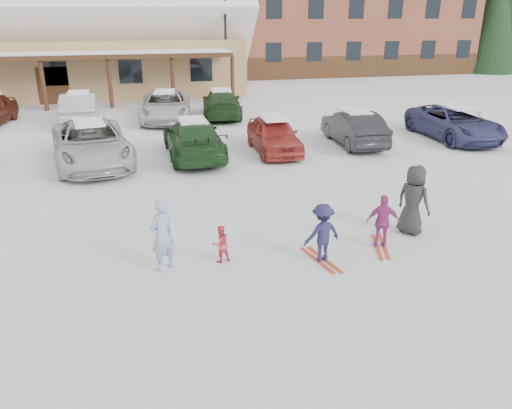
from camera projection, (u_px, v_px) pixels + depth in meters
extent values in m
plane|color=white|center=(253.00, 263.00, 11.15)|extent=(160.00, 160.00, 0.00)
cube|color=tan|center=(31.00, 66.00, 33.93)|extent=(28.00, 10.00, 3.60)
cube|color=#422814|center=(8.00, 57.00, 27.91)|extent=(25.20, 2.60, 0.25)
cube|color=white|center=(21.00, 7.00, 32.59)|extent=(29.12, 9.69, 9.69)
cube|color=brown|center=(326.00, 4.00, 46.95)|extent=(24.00, 14.00, 12.00)
cube|color=brown|center=(160.00, 21.00, 44.11)|extent=(7.00, 12.60, 9.00)
cube|color=#422814|center=(352.00, 67.00, 42.48)|extent=(24.00, 0.10, 1.80)
cylinder|color=black|center=(226.00, 46.00, 32.22)|extent=(0.16, 0.16, 6.40)
cylinder|color=black|center=(487.00, 65.00, 46.49)|extent=(0.60, 0.60, 1.32)
cone|color=black|center=(498.00, 0.00, 44.47)|extent=(4.84, 4.84, 9.90)
cylinder|color=black|center=(213.00, 60.00, 52.18)|extent=(0.60, 0.60, 1.08)
cone|color=black|center=(211.00, 13.00, 50.52)|extent=(3.96, 3.96, 8.10)
cylinder|color=black|center=(440.00, 53.00, 60.05)|extent=(0.60, 0.60, 1.38)
cone|color=black|center=(447.00, 0.00, 57.94)|extent=(5.06, 5.06, 10.35)
imported|color=#8DA2C2|center=(162.00, 235.00, 10.59)|extent=(0.71, 0.66, 1.64)
imported|color=#D13948|center=(221.00, 244.00, 11.08)|extent=(0.49, 0.43, 0.86)
imported|color=#1D1C3F|center=(322.00, 233.00, 11.02)|extent=(0.96, 0.67, 1.36)
cube|color=red|center=(321.00, 260.00, 11.26)|extent=(0.48, 1.41, 0.03)
imported|color=#A83478|center=(383.00, 222.00, 11.68)|extent=(0.83, 0.54, 1.31)
cube|color=red|center=(380.00, 246.00, 11.92)|extent=(0.63, 1.39, 0.03)
imported|color=#262628|center=(413.00, 200.00, 12.37)|extent=(0.91, 1.03, 1.78)
imported|color=#B9B9B9|center=(91.00, 143.00, 18.17)|extent=(3.39, 5.92, 1.56)
imported|color=#1B3F1B|center=(193.00, 139.00, 19.01)|extent=(2.11, 5.01, 1.44)
imported|color=#AA332C|center=(274.00, 135.00, 19.79)|extent=(1.77, 4.15, 1.40)
imported|color=black|center=(354.00, 128.00, 20.92)|extent=(1.67, 4.37, 1.42)
imported|color=navy|center=(454.00, 123.00, 21.86)|extent=(2.41, 5.15, 1.43)
imported|color=#AFAEB3|center=(80.00, 108.00, 24.78)|extent=(1.79, 4.76, 1.55)
imported|color=silver|center=(165.00, 106.00, 25.59)|extent=(3.04, 5.59, 1.49)
imported|color=#1D3C1A|center=(222.00, 104.00, 26.44)|extent=(2.63, 5.12, 1.42)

